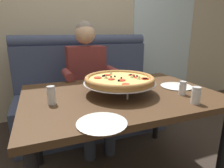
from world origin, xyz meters
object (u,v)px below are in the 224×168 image
Objects in this scene: dining_table at (121,103)px; plate_near_left at (102,122)px; diner_main at (89,77)px; pizza at (119,80)px; shaker_parmesan at (196,97)px; shaker_oregano at (51,96)px; plate_near_right at (177,85)px; booth_bench at (89,96)px; shaker_pepper_flakes at (182,89)px.

plate_near_left is at bearing -124.45° from dining_table.
diner_main is 2.47× the size of pizza.
pizza is 4.84× the size of shaker_parmesan.
shaker_oregano reaches higher than dining_table.
dining_table is 0.69m from diner_main.
pizza is at bearing 56.46° from plate_near_left.
shaker_oregano is 0.45× the size of plate_near_right.
shaker_parmesan is 0.89m from shaker_oregano.
diner_main is 0.85m from shaker_oregano.
booth_bench is at bearing 64.01° from shaker_oregano.
diner_main is at bearing 94.31° from pizza.
booth_bench is 1.44m from plate_near_left.
plate_near_right is at bearing -1.15° from pizza.
booth_bench is 1.23× the size of dining_table.
booth_bench reaches higher than pizza.
pizza is 0.51m from shaker_parmesan.
shaker_oregano is 0.46× the size of plate_near_left.
diner_main is at bearing 78.87° from plate_near_left.
plate_near_left is (-0.27, -0.40, -0.09)m from pizza.
dining_table is 12.88× the size of shaker_parmesan.
plate_near_right is at bearing -63.31° from booth_bench.
dining_table is 11.99× the size of shaker_oregano.
shaker_pepper_flakes is 0.17m from shaker_parmesan.
plate_near_right is (0.98, 0.03, -0.04)m from shaker_oregano.
booth_bench is 1.33× the size of diner_main.
plate_near_right is (0.50, -0.01, -0.09)m from pizza.
shaker_pepper_flakes reaches higher than plate_near_left.
shaker_parmesan reaches higher than plate_near_right.
booth_bench reaches higher than shaker_pepper_flakes.
shaker_pepper_flakes is 0.21m from plate_near_right.
diner_main is 0.99m from shaker_pepper_flakes.
diner_main is 5.00× the size of plate_near_right.
diner_main is 1.13m from shaker_parmesan.
shaker_pepper_flakes is at bearing 17.82° from plate_near_left.
shaker_parmesan reaches higher than dining_table.
plate_near_right is at bearing -51.69° from diner_main.
shaker_pepper_flakes is 0.89m from shaker_oregano.
shaker_pepper_flakes is 0.91× the size of shaker_parmesan.
plate_near_right is at bearing 67.74° from shaker_parmesan.
plate_near_right is (0.49, -0.97, 0.35)m from booth_bench.
dining_table is at bearing 177.72° from plate_near_right.
diner_main is at bearing -104.32° from booth_bench.
pizza reaches higher than shaker_parmesan.
dining_table is 0.50m from plate_near_right.
pizza is at bearing -149.46° from dining_table.
pizza is (-0.02, -0.01, 0.18)m from dining_table.
booth_bench is at bearing 104.69° from shaker_parmesan.
diner_main reaches higher than shaker_oregano.
shaker_parmesan is (0.36, -0.36, -0.06)m from pizza.
plate_near_left is (-0.28, -0.41, 0.09)m from dining_table.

